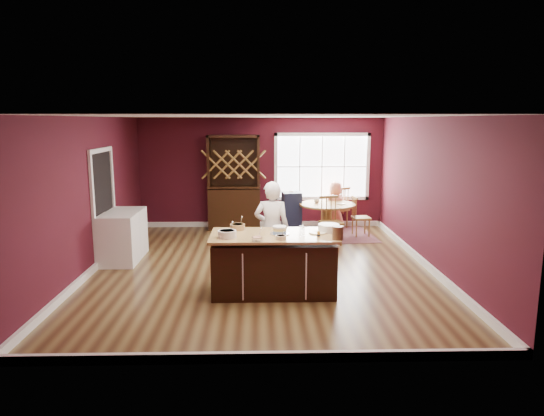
{
  "coord_description": "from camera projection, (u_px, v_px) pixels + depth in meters",
  "views": [
    {
      "loc": [
        -0.04,
        -8.44,
        2.65
      ],
      "look_at": [
        0.19,
        0.28,
        1.05
      ],
      "focal_mm": 32.0,
      "sensor_mm": 36.0,
      "label": 1
    }
  ],
  "objects": [
    {
      "name": "baker",
      "position": [
        272.0,
        230.0,
        8.12
      ],
      "size": [
        0.65,
        0.47,
        1.65
      ],
      "primitive_type": "imported",
      "rotation": [
        0.0,
        0.0,
        3.0
      ],
      "color": "white",
      "rests_on": "ground"
    },
    {
      "name": "bowl_olive",
      "position": [
        281.0,
        237.0,
        7.08
      ],
      "size": [
        0.16,
        0.16,
        0.06
      ],
      "primitive_type": "cylinder",
      "color": "beige",
      "rests_on": "kitchen_island"
    },
    {
      "name": "table_cup",
      "position": [
        317.0,
        201.0,
        11.16
      ],
      "size": [
        0.15,
        0.15,
        0.1
      ],
      "primitive_type": "imported",
      "rotation": [
        0.0,
        0.0,
        -0.24
      ],
      "color": "beige",
      "rests_on": "dining_table"
    },
    {
      "name": "dinner_plate",
      "position": [
        317.0,
        233.0,
        7.46
      ],
      "size": [
        0.26,
        0.26,
        0.02
      ],
      "primitive_type": "cylinder",
      "color": "beige",
      "rests_on": "kitchen_island"
    },
    {
      "name": "rug",
      "position": [
        327.0,
        235.0,
        11.21
      ],
      "size": [
        2.23,
        1.79,
        0.01
      ],
      "primitive_type": "cube",
      "rotation": [
        0.0,
        0.0,
        0.08
      ],
      "color": "brown",
      "rests_on": "ground"
    },
    {
      "name": "washer",
      "position": [
        119.0,
        240.0,
        8.9
      ],
      "size": [
        0.64,
        0.62,
        0.94
      ],
      "primitive_type": "cube",
      "color": "white",
      "rests_on": "ground"
    },
    {
      "name": "bowl_pink",
      "position": [
        257.0,
        239.0,
        6.98
      ],
      "size": [
        0.16,
        0.16,
        0.06
      ],
      "primitive_type": "cylinder",
      "color": "silver",
      "rests_on": "kitchen_island"
    },
    {
      "name": "drinking_glass",
      "position": [
        302.0,
        231.0,
        7.31
      ],
      "size": [
        0.08,
        0.08,
        0.15
      ],
      "primitive_type": "cylinder",
      "color": "silver",
      "rests_on": "kitchen_island"
    },
    {
      "name": "chair_south",
      "position": [
        331.0,
        221.0,
        10.33
      ],
      "size": [
        0.51,
        0.5,
        1.05
      ],
      "primitive_type": null,
      "rotation": [
        0.0,
        0.0,
        0.19
      ],
      "color": "brown",
      "rests_on": "ground"
    },
    {
      "name": "seated_woman",
      "position": [
        335.0,
        206.0,
        11.64
      ],
      "size": [
        0.68,
        0.57,
        1.19
      ],
      "primitive_type": "imported",
      "rotation": [
        0.0,
        0.0,
        3.53
      ],
      "color": "#D3785E",
      "rests_on": "ground"
    },
    {
      "name": "stoneware_crock",
      "position": [
        338.0,
        233.0,
        7.06
      ],
      "size": [
        0.16,
        0.16,
        0.2
      ],
      "primitive_type": "cylinder",
      "color": "brown",
      "rests_on": "kitchen_island"
    },
    {
      "name": "hutch",
      "position": [
        234.0,
        183.0,
        11.72
      ],
      "size": [
        1.25,
        0.52,
        2.28
      ],
      "primitive_type": "cube",
      "color": "#3B2413",
      "rests_on": "ground"
    },
    {
      "name": "toy_figurine",
      "position": [
        318.0,
        234.0,
        7.24
      ],
      "size": [
        0.05,
        0.05,
        0.09
      ],
      "primitive_type": null,
      "color": "gold",
      "rests_on": "kitchen_island"
    },
    {
      "name": "chair_north",
      "position": [
        338.0,
        207.0,
        11.89
      ],
      "size": [
        0.6,
        0.59,
        1.05
      ],
      "primitive_type": null,
      "rotation": [
        0.0,
        0.0,
        3.74
      ],
      "color": "brown",
      "rests_on": "ground"
    },
    {
      "name": "bowl_blue",
      "position": [
        227.0,
        234.0,
        7.19
      ],
      "size": [
        0.28,
        0.28,
        0.11
      ],
      "primitive_type": "cylinder",
      "color": "silver",
      "rests_on": "kitchen_island"
    },
    {
      "name": "chair_east",
      "position": [
        361.0,
        216.0,
        11.11
      ],
      "size": [
        0.42,
        0.43,
        0.94
      ],
      "primitive_type": null,
      "rotation": [
        0.0,
        0.0,
        1.68
      ],
      "color": "brown",
      "rests_on": "ground"
    },
    {
      "name": "room_shell",
      "position": [
        262.0,
        194.0,
        8.53
      ],
      "size": [
        7.0,
        7.0,
        7.0
      ],
      "color": "brown",
      "rests_on": "ground"
    },
    {
      "name": "white_tub",
      "position": [
        329.0,
        228.0,
        7.58
      ],
      "size": [
        0.33,
        0.33,
        0.11
      ],
      "primitive_type": "cylinder",
      "color": "silver",
      "rests_on": "kitchen_island"
    },
    {
      "name": "toddler",
      "position": [
        294.0,
        199.0,
        11.39
      ],
      "size": [
        0.18,
        0.14,
        0.26
      ],
      "primitive_type": null,
      "color": "#8CA5BF",
      "rests_on": "high_chair"
    },
    {
      "name": "layer_cake",
      "position": [
        280.0,
        230.0,
        7.4
      ],
      "size": [
        0.3,
        0.3,
        0.12
      ],
      "primitive_type": null,
      "color": "white",
      "rests_on": "kitchen_island"
    },
    {
      "name": "table_plate",
      "position": [
        341.0,
        204.0,
        11.02
      ],
      "size": [
        0.21,
        0.21,
        0.02
      ],
      "primitive_type": "cylinder",
      "color": "beige",
      "rests_on": "dining_table"
    },
    {
      "name": "high_chair",
      "position": [
        292.0,
        212.0,
        11.34
      ],
      "size": [
        0.47,
        0.47,
        1.02
      ],
      "primitive_type": null,
      "rotation": [
        0.0,
        0.0,
        0.14
      ],
      "color": "#232C47",
      "rests_on": "ground"
    },
    {
      "name": "bowl_yellow",
      "position": [
        237.0,
        227.0,
        7.7
      ],
      "size": [
        0.24,
        0.24,
        0.09
      ],
      "primitive_type": "cylinder",
      "color": "#997548",
      "rests_on": "kitchen_island"
    },
    {
      "name": "doorway",
      "position": [
        104.0,
        207.0,
        9.1
      ],
      "size": [
        0.08,
        1.26,
        2.13
      ],
      "primitive_type": null,
      "color": "white",
      "rests_on": "room_shell"
    },
    {
      "name": "dryer",
      "position": [
        128.0,
        232.0,
        9.53
      ],
      "size": [
        0.64,
        0.62,
        0.93
      ],
      "primitive_type": "cube",
      "color": "silver",
      "rests_on": "ground"
    },
    {
      "name": "dining_table",
      "position": [
        327.0,
        213.0,
        11.12
      ],
      "size": [
        1.28,
        1.28,
        0.75
      ],
      "color": "brown",
      "rests_on": "ground"
    },
    {
      "name": "kitchen_island",
      "position": [
        274.0,
        264.0,
        7.48
      ],
      "size": [
        1.93,
        1.01,
        0.92
      ],
      "color": "black",
      "rests_on": "ground"
    },
    {
      "name": "window",
      "position": [
        322.0,
        167.0,
        11.95
      ],
      "size": [
        2.36,
        0.1,
        1.66
      ],
      "primitive_type": null,
      "color": "white",
      "rests_on": "room_shell"
    }
  ]
}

